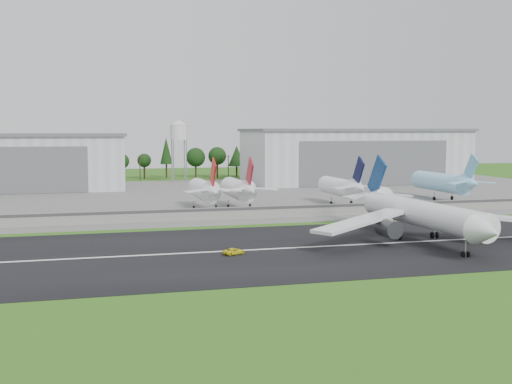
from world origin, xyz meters
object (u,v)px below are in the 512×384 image
object	(u,v)px
parked_jet_red_a	(206,190)
parked_jet_navy	(343,187)
ground_vehicle	(234,251)
parked_jet_skyblue	(446,182)
main_airliner	(424,220)
parked_jet_red_b	(240,189)

from	to	relation	value
parked_jet_red_a	parked_jet_navy	distance (m)	45.10
ground_vehicle	parked_jet_skyblue	distance (m)	119.70
main_airliner	parked_jet_red_b	distance (m)	71.61
main_airliner	parked_jet_skyblue	bearing A→B (deg)	-127.31
parked_jet_red_a	parked_jet_red_b	size ratio (longest dim) A/B	1.00
main_airliner	ground_vehicle	distance (m)	43.78
ground_vehicle	parked_jet_skyblue	size ratio (longest dim) A/B	0.12
parked_jet_red_a	parked_jet_red_b	world-z (taller)	parked_jet_red_b
parked_jet_skyblue	parked_jet_navy	bearing A→B (deg)	-172.87
ground_vehicle	parked_jet_red_a	bearing A→B (deg)	-30.66
parked_jet_red_a	parked_jet_skyblue	world-z (taller)	parked_jet_skyblue
parked_jet_skyblue	parked_jet_red_b	bearing A→B (deg)	-176.14
main_airliner	ground_vehicle	xyz separation A→B (m)	(-43.46, -3.26, -4.16)
parked_jet_navy	ground_vehicle	bearing A→B (deg)	-126.78
ground_vehicle	parked_jet_navy	size ratio (longest dim) A/B	0.15
main_airliner	parked_jet_red_a	bearing A→B (deg)	-64.61
parked_jet_red_a	parked_jet_red_b	distance (m)	10.83
ground_vehicle	parked_jet_navy	xyz separation A→B (m)	(52.52, 70.27, 5.47)
ground_vehicle	parked_jet_red_b	distance (m)	72.83
ground_vehicle	parked_jet_skyblue	xyz separation A→B (m)	(92.86, 75.31, 5.77)
parked_jet_red_b	parked_jet_navy	distance (m)	34.26
main_airliner	parked_jet_navy	size ratio (longest dim) A/B	1.89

